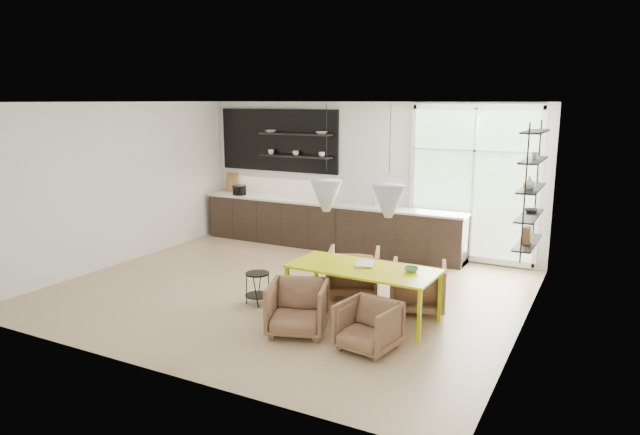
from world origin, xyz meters
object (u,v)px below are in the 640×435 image
at_px(wire_stool, 258,284).
at_px(dining_table, 363,271).
at_px(armchair_back_left, 353,272).
at_px(armchair_front_left, 298,308).
at_px(armchair_back_right, 418,286).
at_px(armchair_front_right, 368,326).

bearing_deg(wire_stool, dining_table, 6.36).
relative_size(armchair_back_left, armchair_front_left, 1.06).
height_order(armchair_back_left, armchair_back_right, armchair_back_left).
relative_size(dining_table, armchair_back_left, 2.57).
height_order(armchair_front_left, armchair_front_right, armchair_front_left).
bearing_deg(armchair_front_left, armchair_back_right, 34.48).
height_order(dining_table, armchair_back_right, dining_table).
xyz_separation_m(armchair_back_left, wire_stool, (-1.06, -1.04, -0.05)).
xyz_separation_m(dining_table, armchair_front_right, (0.46, -0.88, -0.38)).
bearing_deg(wire_stool, armchair_front_right, -18.96).
bearing_deg(armchair_front_right, armchair_back_left, 128.56).
xyz_separation_m(armchair_front_left, wire_stool, (-1.05, 0.65, -0.03)).
relative_size(armchair_back_right, armchair_front_right, 1.17).
distance_m(armchair_back_right, wire_stool, 2.31).
bearing_deg(armchair_front_right, dining_table, 126.67).
bearing_deg(armchair_back_right, armchair_front_right, 69.57).
xyz_separation_m(armchair_back_right, wire_stool, (-2.15, -0.84, -0.05)).
bearing_deg(armchair_back_right, armchair_back_left, -26.48).
relative_size(dining_table, armchair_front_left, 2.72).
distance_m(armchair_front_left, armchair_front_right, 1.00).
bearing_deg(armchair_back_left, wire_stool, 24.64).
height_order(armchair_back_left, armchair_front_right, armchair_back_left).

